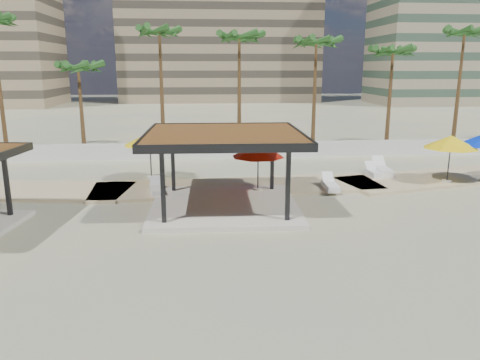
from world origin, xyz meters
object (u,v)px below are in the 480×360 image
object	(u,v)px
lounger_a	(157,189)
lounger_d	(374,173)
pavilion_central	(224,163)
lounger_c	(330,185)
umbrella_c	(258,151)
lounger_b	(382,170)

from	to	relation	value
lounger_a	lounger_d	distance (m)	13.18
pavilion_central	lounger_c	bearing A→B (deg)	24.25
umbrella_c	lounger_b	xyz separation A→B (m)	(8.21, 3.46, -1.94)
pavilion_central	lounger_d	size ratio (longest dim) A/B	3.86
umbrella_c	lounger_c	world-z (taller)	umbrella_c
umbrella_c	lounger_b	size ratio (longest dim) A/B	1.52
umbrella_c	pavilion_central	bearing A→B (deg)	-128.26
lounger_d	lounger_b	bearing A→B (deg)	-52.49
umbrella_c	lounger_a	distance (m)	5.73
lounger_a	pavilion_central	bearing A→B (deg)	-136.22
lounger_a	lounger_c	world-z (taller)	lounger_c
pavilion_central	umbrella_c	world-z (taller)	pavilion_central
umbrella_c	lounger_d	xyz separation A→B (m)	(7.49, 2.92, -1.99)
lounger_b	lounger_d	bearing A→B (deg)	131.58
umbrella_c	lounger_d	size ratio (longest dim) A/B	1.94
lounger_a	lounger_b	size ratio (longest dim) A/B	0.80
lounger_b	lounger_c	xyz separation A→B (m)	(-4.23, -3.41, -0.04)
lounger_c	lounger_d	bearing A→B (deg)	-48.33
pavilion_central	lounger_a	size ratio (longest dim) A/B	3.79
lounger_b	lounger_c	bearing A→B (deg)	133.79
lounger_c	umbrella_c	bearing A→B (deg)	92.99
lounger_c	lounger_d	xyz separation A→B (m)	(3.51, 2.87, -0.00)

